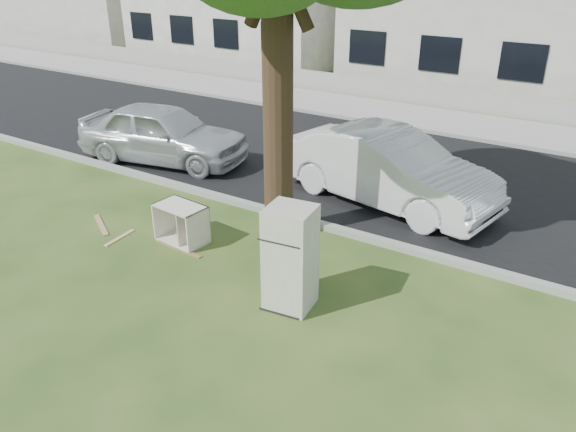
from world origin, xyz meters
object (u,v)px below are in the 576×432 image
Objects in this scene: car_center at (388,168)px; car_left at (163,133)px; cabinet at (182,223)px; fridge at (290,258)px.

car_left is at bearing 107.51° from car_center.
car_left reaches higher than cabinet.
car_left is (-5.80, -0.63, -0.04)m from car_center.
car_left is at bearing 141.49° from fridge.
car_left is (-6.11, 3.71, -0.08)m from fridge.
car_left is at bearing 143.02° from cabinet.
fridge is at bearing -8.15° from cabinet.
car_center is 5.83m from car_left.
cabinet is 4.51m from car_left.
car_center is at bearing 86.90° from fridge.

